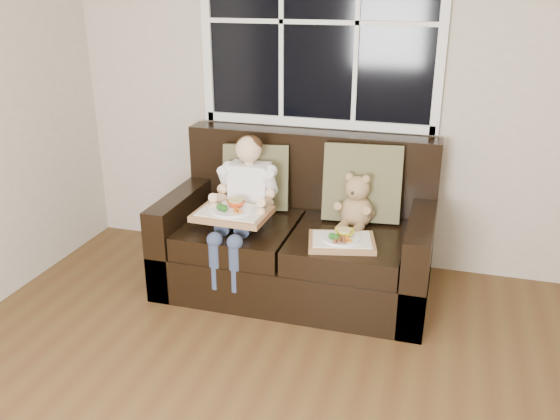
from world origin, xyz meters
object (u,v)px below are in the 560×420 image
(tray_right, at_px, (342,240))
(tray_left, at_px, (232,212))
(teddy_bear, at_px, (356,205))
(child, at_px, (245,194))
(loveseat, at_px, (299,240))

(tray_right, bearing_deg, tray_left, 166.13)
(teddy_bear, distance_m, tray_left, 0.77)
(child, bearing_deg, tray_right, -14.61)
(tray_left, bearing_deg, teddy_bear, 24.11)
(child, distance_m, teddy_bear, 0.71)
(child, relative_size, tray_right, 1.90)
(teddy_bear, bearing_deg, tray_right, -86.92)
(teddy_bear, relative_size, tray_right, 0.82)
(child, distance_m, tray_left, 0.18)
(child, xyz_separation_m, tray_left, (-0.02, -0.16, -0.06))
(loveseat, height_order, tray_right, loveseat)
(tray_left, bearing_deg, child, 83.91)
(tray_left, relative_size, tray_right, 1.03)
(tray_right, bearing_deg, child, 152.39)
(loveseat, bearing_deg, child, -160.07)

